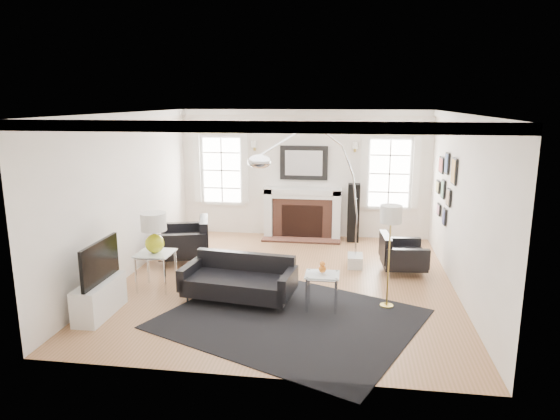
% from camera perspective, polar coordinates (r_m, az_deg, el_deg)
% --- Properties ---
extents(floor, '(6.00, 6.00, 0.00)m').
position_cam_1_polar(floor, '(8.52, 0.70, -8.17)').
color(floor, '#95673E').
rests_on(floor, ground).
extents(back_wall, '(5.50, 0.04, 2.80)m').
position_cam_1_polar(back_wall, '(11.07, 2.75, 4.14)').
color(back_wall, white).
rests_on(back_wall, floor).
extents(front_wall, '(5.50, 0.04, 2.80)m').
position_cam_1_polar(front_wall, '(5.26, -3.53, -5.30)').
color(front_wall, white).
rests_on(front_wall, floor).
extents(left_wall, '(0.04, 6.00, 2.80)m').
position_cam_1_polar(left_wall, '(8.91, -17.11, 1.55)').
color(left_wall, white).
rests_on(left_wall, floor).
extents(right_wall, '(0.04, 6.00, 2.80)m').
position_cam_1_polar(right_wall, '(8.25, 20.04, 0.50)').
color(right_wall, white).
rests_on(right_wall, floor).
extents(ceiling, '(5.50, 6.00, 0.02)m').
position_cam_1_polar(ceiling, '(7.97, 0.76, 11.02)').
color(ceiling, white).
rests_on(ceiling, back_wall).
extents(crown_molding, '(5.50, 6.00, 0.12)m').
position_cam_1_polar(crown_molding, '(7.97, 0.75, 10.59)').
color(crown_molding, white).
rests_on(crown_molding, back_wall).
extents(fireplace, '(1.70, 0.69, 1.11)m').
position_cam_1_polar(fireplace, '(11.02, 2.60, -0.43)').
color(fireplace, white).
rests_on(fireplace, floor).
extents(mantel_mirror, '(1.05, 0.07, 0.75)m').
position_cam_1_polar(mantel_mirror, '(10.99, 2.74, 5.40)').
color(mantel_mirror, black).
rests_on(mantel_mirror, back_wall).
extents(window_left, '(1.24, 0.15, 1.62)m').
position_cam_1_polar(window_left, '(11.33, -6.66, 4.57)').
color(window_left, white).
rests_on(window_left, back_wall).
extents(window_right, '(1.24, 0.15, 1.62)m').
position_cam_1_polar(window_right, '(10.99, 12.39, 4.12)').
color(window_right, white).
rests_on(window_right, back_wall).
extents(gallery_wall, '(0.04, 1.73, 1.29)m').
position_cam_1_polar(gallery_wall, '(9.47, 18.35, 2.91)').
color(gallery_wall, black).
rests_on(gallery_wall, right_wall).
extents(tv_unit, '(0.35, 1.00, 1.09)m').
position_cam_1_polar(tv_unit, '(7.60, -19.92, -8.93)').
color(tv_unit, white).
rests_on(tv_unit, floor).
extents(area_rug, '(4.09, 3.82, 0.01)m').
position_cam_1_polar(area_rug, '(7.15, 1.19, -12.31)').
color(area_rug, black).
rests_on(area_rug, floor).
extents(sofa, '(1.78, 0.99, 0.55)m').
position_cam_1_polar(sofa, '(7.72, -4.62, -8.05)').
color(sofa, black).
rests_on(sofa, floor).
extents(armchair_left, '(1.13, 1.21, 0.68)m').
position_cam_1_polar(armchair_left, '(9.61, -10.57, -3.59)').
color(armchair_left, black).
rests_on(armchair_left, floor).
extents(armchair_right, '(0.82, 0.90, 0.57)m').
position_cam_1_polar(armchair_right, '(9.11, 13.60, -5.04)').
color(armchair_right, black).
rests_on(armchair_right, floor).
extents(coffee_table, '(0.82, 0.82, 0.37)m').
position_cam_1_polar(coffee_table, '(7.66, -1.92, -7.93)').
color(coffee_table, silver).
rests_on(coffee_table, floor).
extents(side_table_left, '(0.56, 0.56, 0.61)m').
position_cam_1_polar(side_table_left, '(8.29, -14.03, -5.46)').
color(side_table_left, silver).
rests_on(side_table_left, floor).
extents(nesting_table, '(0.49, 0.41, 0.54)m').
position_cam_1_polar(nesting_table, '(7.33, 4.83, -8.16)').
color(nesting_table, silver).
rests_on(nesting_table, floor).
extents(gourd_lamp, '(0.41, 0.41, 0.65)m').
position_cam_1_polar(gourd_lamp, '(8.16, -14.21, -2.22)').
color(gourd_lamp, '#BCC118').
rests_on(gourd_lamp, side_table_left).
extents(orange_vase, '(0.11, 0.11, 0.18)m').
position_cam_1_polar(orange_vase, '(7.26, 4.87, -6.58)').
color(orange_vase, orange).
rests_on(orange_vase, nesting_table).
extents(arc_floor_lamp, '(1.85, 1.71, 2.62)m').
position_cam_1_polar(arc_floor_lamp, '(8.37, 3.64, 1.53)').
color(arc_floor_lamp, white).
rests_on(arc_floor_lamp, floor).
extents(stick_floor_lamp, '(0.31, 0.31, 1.54)m').
position_cam_1_polar(stick_floor_lamp, '(7.29, 12.55, -1.08)').
color(stick_floor_lamp, gold).
rests_on(stick_floor_lamp, floor).
extents(speaker_tower, '(0.26, 0.26, 1.26)m').
position_cam_1_polar(speaker_tower, '(10.82, 8.38, -0.32)').
color(speaker_tower, black).
rests_on(speaker_tower, floor).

